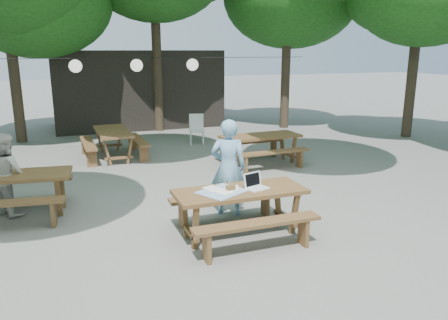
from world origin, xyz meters
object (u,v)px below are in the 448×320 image
second_person (7,174)px  plastic_chair (197,135)px  woman (228,167)px  main_picnic_table (240,212)px  picnic_table_nw (11,195)px

second_person → plastic_chair: second_person is taller
woman → plastic_chair: 6.04m
main_picnic_table → second_person: second_person is taller
main_picnic_table → second_person: size_ratio=1.38×
main_picnic_table → plastic_chair: (1.38, 6.84, -0.13)m
woman → second_person: 3.84m
woman → second_person: size_ratio=1.17×
picnic_table_nw → plastic_chair: 6.69m
second_person → woman: bearing=-143.0°
main_picnic_table → plastic_chair: bearing=78.6°
woman → plastic_chair: (1.21, 5.89, -0.59)m
picnic_table_nw → woman: size_ratio=1.23×
second_person → picnic_table_nw: bearing=163.3°
main_picnic_table → woman: size_ratio=1.18×
main_picnic_table → woman: 1.06m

